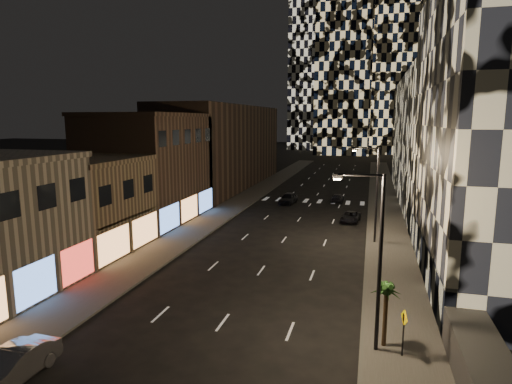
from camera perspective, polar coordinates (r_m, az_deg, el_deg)
The scene contains 19 objects.
sidewalk_left at distance 64.61m, azimuth -1.24°, elevation -0.70°, with size 4.00×120.00×0.15m, color #47443F.
sidewalk_right at distance 62.09m, azimuth 16.76°, elevation -1.54°, with size 4.00×120.00×0.15m, color #47443F.
curb_left at distance 64.06m, azimuth 0.56°, elevation -0.79°, with size 0.20×120.00×0.15m, color #4C4C47.
curb_right at distance 62.06m, azimuth 14.83°, elevation -1.46°, with size 0.20×120.00×0.15m, color #4C4C47.
retail_tan at distance 41.29m, azimuth -22.43°, elevation -1.81°, with size 10.00×10.00×8.00m, color #796148.
retail_brown at distance 51.31m, azimuth -14.09°, elevation 3.00°, with size 10.00×15.00×12.00m, color #503B2D.
retail_filler_left at distance 75.38m, azimuth -4.24°, elevation 6.06°, with size 10.00×40.00×14.00m, color #503B2D.
midrise_base at distance 37.15m, azimuth 21.39°, elevation -6.94°, with size 0.60×25.00×3.00m, color #383838.
plinth_right at distance 22.34m, azimuth 27.89°, elevation -20.11°, with size 2.00×8.00×2.00m, color #383838.
midrise_filler_right at distance 69.08m, azimuth 25.35°, elevation 6.50°, with size 16.00×40.00×18.00m, color #232326.
tower_center_low at distance 155.48m, azimuth 12.02°, elevation 22.77°, with size 18.00×18.00×95.00m, color black.
streetlight_near at distance 21.90m, azimuth 15.64°, elevation -7.51°, with size 2.55×0.25×9.00m.
streetlight_far at distance 41.45m, azimuth 15.51°, elevation 0.51°, with size 2.55×0.25×9.00m.
car_silver_parked at distance 23.42m, azimuth -29.74°, elevation -19.50°, with size 1.60×4.60×1.51m, color #A6A5AB.
car_dark_midlane at distance 60.14m, azimuth 4.32°, elevation -0.83°, with size 1.83×4.54×1.55m, color black.
car_dark_oncoming at distance 62.26m, azimuth 10.80°, elevation -0.79°, with size 1.64×4.04×1.17m, color black.
car_dark_rightlane at distance 50.58m, azimuth 12.49°, elevation -3.27°, with size 1.91×4.15×1.15m, color black.
ped_sign at distance 23.01m, azimuth 19.10°, elevation -16.44°, with size 0.26×0.79×2.41m.
palm_tree at distance 23.21m, azimuth 16.99°, elevation -12.88°, with size 1.72×1.73×3.40m.
Camera 1 is at (7.97, -10.97, 11.68)m, focal length 30.00 mm.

